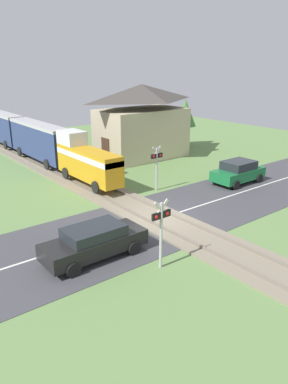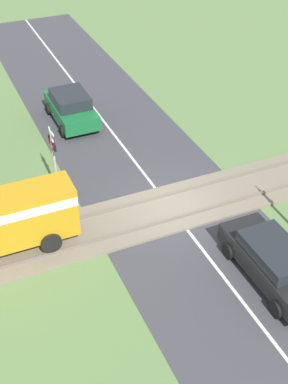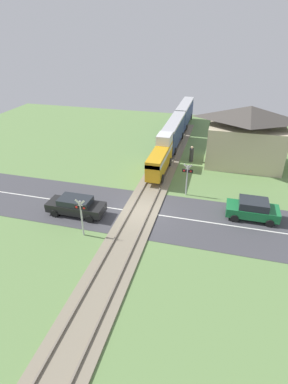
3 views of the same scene
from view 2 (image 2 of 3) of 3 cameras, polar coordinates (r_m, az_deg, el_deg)
ground_plane at (r=21.06m, az=2.92°, el=-1.85°), size 60.00×60.00×0.00m
road_surface at (r=21.05m, az=2.92°, el=-1.83°), size 48.00×6.40×0.02m
track_bed at (r=21.01m, az=2.92°, el=-1.71°), size 2.80×48.00×0.24m
car_near_crossing at (r=18.25m, az=13.63°, el=-7.21°), size 4.41×1.82×1.41m
car_far_side at (r=26.73m, az=-7.79°, el=8.95°), size 3.79×1.92×1.54m
crossing_signal_east_approach at (r=21.30m, az=-9.65°, el=4.21°), size 0.90×0.18×2.86m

